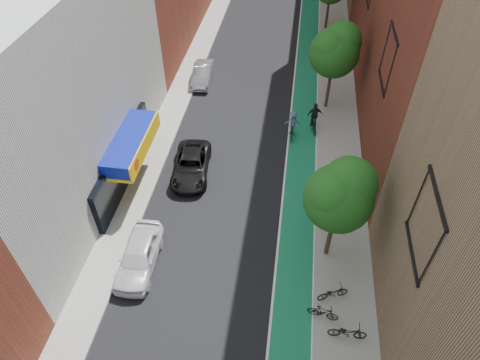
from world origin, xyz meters
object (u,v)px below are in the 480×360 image
at_px(parked_car_black, 191,165).
at_px(cyclist_lane_mid, 314,120).
at_px(parked_car_silver, 202,74).
at_px(cyclist_lane_far, 293,125).
at_px(parked_car_white, 139,256).
at_px(cyclist_lane_near, 312,196).

distance_m(parked_car_black, cyclist_lane_mid, 9.61).
distance_m(parked_car_silver, cyclist_lane_mid, 10.79).
xyz_separation_m(parked_car_black, parked_car_silver, (-1.60, 11.22, 0.01)).
bearing_deg(cyclist_lane_mid, parked_car_black, 25.53).
relative_size(cyclist_lane_mid, cyclist_lane_far, 1.07).
relative_size(parked_car_white, cyclist_lane_far, 2.16).
bearing_deg(parked_car_white, cyclist_lane_mid, 54.02).
height_order(parked_car_black, cyclist_lane_far, cyclist_lane_far).
height_order(parked_car_white, cyclist_lane_near, cyclist_lane_near).
bearing_deg(cyclist_lane_far, parked_car_silver, -38.48).
distance_m(parked_car_white, parked_car_silver, 18.56).
bearing_deg(parked_car_black, cyclist_lane_near, -18.87).
distance_m(parked_car_black, cyclist_lane_near, 7.91).
bearing_deg(cyclist_lane_near, parked_car_black, -12.90).
relative_size(parked_car_white, cyclist_lane_mid, 2.01).
bearing_deg(cyclist_lane_mid, cyclist_lane_far, 20.90).
xyz_separation_m(parked_car_white, cyclist_lane_far, (7.31, 12.15, 0.17)).
distance_m(parked_car_silver, cyclist_lane_near, 16.01).
height_order(parked_car_silver, cyclist_lane_mid, cyclist_lane_mid).
xyz_separation_m(parked_car_silver, cyclist_lane_far, (7.80, -6.40, 0.25)).
height_order(parked_car_black, parked_car_silver, parked_car_silver).
bearing_deg(parked_car_white, parked_car_black, 79.36).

